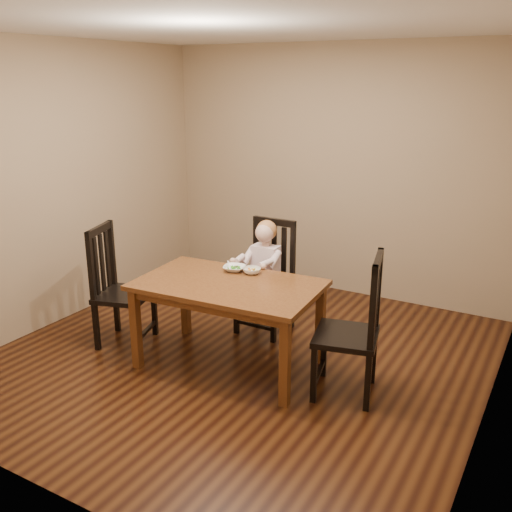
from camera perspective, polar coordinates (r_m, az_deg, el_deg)
The scene contains 9 objects.
room at distance 4.60m, azimuth -1.79°, elevation 4.97°, with size 4.01×4.01×2.71m.
dining_table at distance 4.69m, azimuth -2.79°, elevation -3.69°, with size 1.54×0.99×0.74m.
chair_child at distance 5.42m, azimuth 1.13°, elevation -2.26°, with size 0.46×0.44×1.07m.
chair_left at distance 5.30m, azimuth -13.62°, elevation -3.13°, with size 0.57×0.59×1.10m.
chair_right at distance 4.37m, azimuth 9.78°, elevation -7.24°, with size 0.56×0.58×1.13m.
toddler at distance 5.33m, azimuth 0.86°, elevation -0.95°, with size 0.33×0.42×0.57m, color silver, non-canonical shape.
bowl_peas at distance 4.93m, azimuth -2.18°, elevation -1.24°, with size 0.19×0.19×0.05m, color white.
bowl_veg at distance 4.86m, azimuth -0.42°, elevation -1.49°, with size 0.15×0.15×0.05m, color white.
fork at distance 4.92m, azimuth -2.70°, elevation -1.01°, with size 0.09×0.09×0.05m.
Camera 1 is at (2.36, -3.82, 2.35)m, focal length 40.00 mm.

